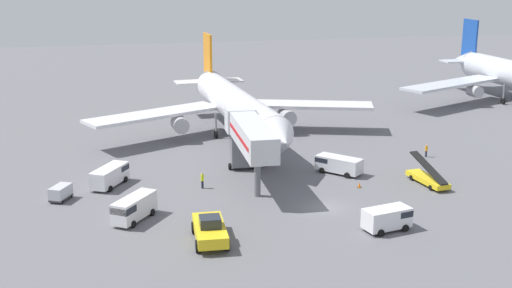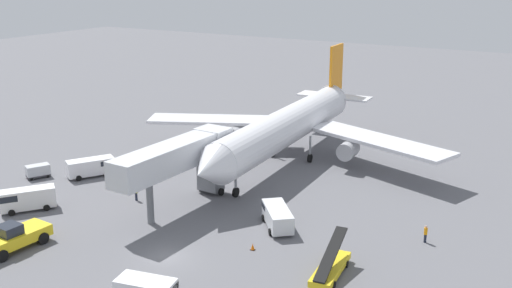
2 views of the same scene
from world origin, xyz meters
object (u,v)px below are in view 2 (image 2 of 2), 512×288
ground_crew_worker_foreground (426,234)px  ground_crew_worker_midground (136,192)px  service_van_mid_center (26,198)px  safety_cone_alpha (253,247)px  airplane_at_gate (290,125)px  pushback_tug (13,237)px  baggage_cart_near_right (38,171)px  jet_bridge (181,158)px  belt_loader_truck (330,267)px  service_van_far_center (277,216)px  service_van_near_left (92,166)px

ground_crew_worker_foreground → ground_crew_worker_midground: bearing=-169.8°
service_van_mid_center → ground_crew_worker_midground: size_ratio=2.98×
ground_crew_worker_midground → safety_cone_alpha: 17.44m
airplane_at_gate → pushback_tug: size_ratio=6.57×
baggage_cart_near_right → safety_cone_alpha: baggage_cart_near_right is taller
jet_bridge → service_van_mid_center: 16.70m
service_van_mid_center → ground_crew_worker_midground: (7.97, 7.90, -0.36)m
belt_loader_truck → service_van_far_center: (-8.38, 6.33, 0.40)m
ground_crew_worker_foreground → ground_crew_worker_midground: ground_crew_worker_midground is taller
ground_crew_worker_foreground → airplane_at_gate: bearing=145.0°
service_van_mid_center → baggage_cart_near_right: size_ratio=1.81×
airplane_at_gate → belt_loader_truck: 30.74m
pushback_tug → ground_crew_worker_foreground: (31.65, 19.97, -0.25)m
pushback_tug → ground_crew_worker_foreground: pushback_tug is taller
airplane_at_gate → baggage_cart_near_right: (-23.12, -21.06, -3.98)m
service_van_near_left → safety_cone_alpha: service_van_near_left is taller
airplane_at_gate → ground_crew_worker_foreground: airplane_at_gate is taller
belt_loader_truck → service_van_mid_center: 33.00m
service_van_mid_center → safety_cone_alpha: service_van_mid_center is taller
jet_bridge → safety_cone_alpha: (11.46, -4.92, -5.19)m
service_van_far_center → ground_crew_worker_midground: 16.56m
service_van_mid_center → ground_crew_worker_foreground: (37.94, 13.30, -0.44)m
pushback_tug → ground_crew_worker_foreground: bearing=32.2°
airplane_at_gate → service_van_far_center: (8.42, -19.08, -3.71)m
ground_crew_worker_foreground → service_van_mid_center: bearing=-160.7°
ground_crew_worker_foreground → safety_cone_alpha: size_ratio=2.75×
service_van_far_center → belt_loader_truck: bearing=-37.0°
pushback_tug → service_van_near_left: 19.74m
service_van_mid_center → baggage_cart_near_right: service_van_mid_center is taller
service_van_mid_center → service_van_far_center: (24.45, 9.56, -0.18)m
airplane_at_gate → jet_bridge: airplane_at_gate is taller
pushback_tug → service_van_mid_center: (-6.29, 6.67, 0.19)m
jet_bridge → ground_crew_worker_midground: jet_bridge is taller
ground_crew_worker_midground → safety_cone_alpha: size_ratio=2.98×
belt_loader_truck → baggage_cart_near_right: size_ratio=2.13×
baggage_cart_near_right → ground_crew_worker_foreground: ground_crew_worker_foreground is taller
ground_crew_worker_foreground → ground_crew_worker_midground: (-29.97, -5.39, 0.08)m
service_van_near_left → baggage_cart_near_right: bearing=-144.6°
airplane_at_gate → ground_crew_worker_foreground: bearing=-35.0°
service_van_mid_center → belt_loader_truck: bearing=5.6°
airplane_at_gate → service_van_far_center: airplane_at_gate is taller
service_van_far_center → ground_crew_worker_foreground: size_ratio=3.25×
service_van_near_left → airplane_at_gate: bearing=44.1°
jet_bridge → ground_crew_worker_midground: size_ratio=8.86×
airplane_at_gate → jet_bridge: bearing=-97.3°
service_van_near_left → baggage_cart_near_right: (-5.22, -3.72, -0.37)m
pushback_tug → service_van_near_left: bearing=114.4°
jet_bridge → service_van_near_left: 16.12m
pushback_tug → service_van_mid_center: bearing=133.3°
service_van_mid_center → safety_cone_alpha: 25.29m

